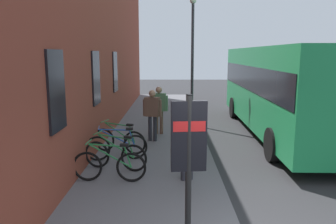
# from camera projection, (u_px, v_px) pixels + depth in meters

# --- Properties ---
(ground) EXTENTS (60.00, 60.00, 0.00)m
(ground) POSITION_uv_depth(u_px,v_px,m) (239.00, 150.00, 10.78)
(ground) COLOR #2D2D30
(sidewalk_pavement) EXTENTS (24.00, 3.50, 0.12)m
(sidewalk_pavement) POSITION_uv_depth(u_px,v_px,m) (157.00, 134.00, 12.75)
(sidewalk_pavement) COLOR slate
(sidewalk_pavement) RESTS_ON ground
(station_facade) EXTENTS (22.00, 0.65, 7.60)m
(station_facade) POSITION_uv_depth(u_px,v_px,m) (106.00, 36.00, 13.09)
(station_facade) COLOR brown
(station_facade) RESTS_ON ground
(bicycle_by_door) EXTENTS (0.48, 1.77, 0.97)m
(bicycle_by_door) POSITION_uv_depth(u_px,v_px,m) (110.00, 166.00, 7.79)
(bicycle_by_door) COLOR black
(bicycle_by_door) RESTS_ON sidewalk_pavement
(bicycle_under_window) EXTENTS (0.64, 1.72, 0.97)m
(bicycle_under_window) POSITION_uv_depth(u_px,v_px,m) (115.00, 155.00, 8.60)
(bicycle_under_window) COLOR black
(bicycle_under_window) RESTS_ON sidewalk_pavement
(bicycle_far_end) EXTENTS (0.48, 1.76, 0.97)m
(bicycle_far_end) POSITION_uv_depth(u_px,v_px,m) (117.00, 147.00, 9.38)
(bicycle_far_end) COLOR black
(bicycle_far_end) RESTS_ON sidewalk_pavement
(bicycle_nearest_sign) EXTENTS (0.71, 1.69, 0.97)m
(bicycle_nearest_sign) POSITION_uv_depth(u_px,v_px,m) (119.00, 140.00, 10.07)
(bicycle_nearest_sign) COLOR black
(bicycle_nearest_sign) RESTS_ON sidewalk_pavement
(transit_info_sign) EXTENTS (0.14, 0.56, 2.40)m
(transit_info_sign) POSITION_uv_depth(u_px,v_px,m) (189.00, 146.00, 5.07)
(transit_info_sign) COLOR black
(transit_info_sign) RESTS_ON sidewalk_pavement
(city_bus) EXTENTS (10.55, 2.81, 3.35)m
(city_bus) POSITION_uv_depth(u_px,v_px,m) (281.00, 85.00, 12.65)
(city_bus) COLOR #1E8C4C
(city_bus) RESTS_ON ground
(pedestrian_crossing_street) EXTENTS (0.39, 0.64, 1.76)m
(pedestrian_crossing_street) POSITION_uv_depth(u_px,v_px,m) (187.00, 137.00, 7.77)
(pedestrian_crossing_street) COLOR #26262D
(pedestrian_crossing_street) RESTS_ON sidewalk_pavement
(pedestrian_by_facade) EXTENTS (0.29, 0.67, 1.79)m
(pedestrian_by_facade) POSITION_uv_depth(u_px,v_px,m) (159.00, 105.00, 12.36)
(pedestrian_by_facade) COLOR brown
(pedestrian_by_facade) RESTS_ON sidewalk_pavement
(pedestrian_near_bus) EXTENTS (0.37, 0.66, 1.78)m
(pedestrian_near_bus) POSITION_uv_depth(u_px,v_px,m) (152.00, 110.00, 11.33)
(pedestrian_near_bus) COLOR #26262D
(pedestrian_near_bus) RESTS_ON sidewalk_pavement
(street_lamp) EXTENTS (0.28, 0.28, 5.32)m
(street_lamp) POSITION_uv_depth(u_px,v_px,m) (192.00, 50.00, 14.02)
(street_lamp) COLOR #333338
(street_lamp) RESTS_ON sidewalk_pavement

